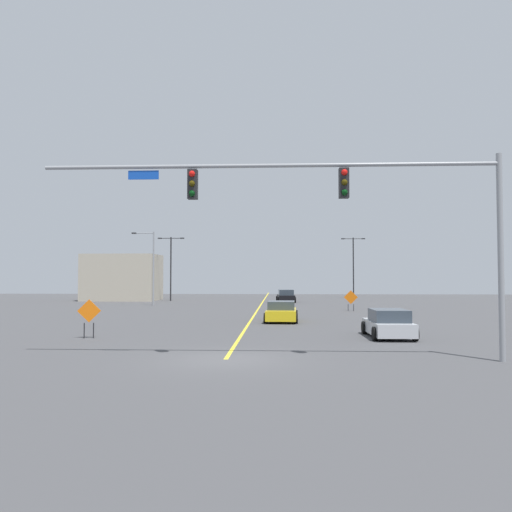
{
  "coord_description": "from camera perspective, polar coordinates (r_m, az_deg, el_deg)",
  "views": [
    {
      "loc": [
        1.88,
        -17.67,
        2.91
      ],
      "look_at": [
        -0.46,
        32.79,
        4.93
      ],
      "focal_mm": 35.42,
      "sensor_mm": 36.0,
      "label": 1
    }
  ],
  "objects": [
    {
      "name": "traffic_signal_assembly",
      "position": [
        17.98,
        9.33,
        6.26
      ],
      "size": [
        16.11,
        0.44,
        7.16
      ],
      "color": "gray",
      "rests_on": "ground"
    },
    {
      "name": "car_silver_distant",
      "position": [
        24.96,
        14.73,
        -7.44
      ],
      "size": [
        2.03,
        3.89,
        1.34
      ],
      "color": "#B7BABF",
      "rests_on": "ground"
    },
    {
      "name": "road_centre_stripe",
      "position": [
        53.39,
        0.63,
        -5.41
      ],
      "size": [
        0.16,
        71.22,
        0.01
      ],
      "color": "yellow",
      "rests_on": "ground"
    },
    {
      "name": "car_black_near",
      "position": [
        56.75,
        3.38,
        -4.56
      ],
      "size": [
        2.21,
        4.49,
        1.41
      ],
      "color": "black",
      "rests_on": "ground"
    },
    {
      "name": "street_lamp_near_left",
      "position": [
        60.39,
        -9.59,
        -0.77
      ],
      "size": [
        3.13,
        0.24,
        7.54
      ],
      "color": "black",
      "rests_on": "ground"
    },
    {
      "name": "street_lamp_mid_left",
      "position": [
        51.52,
        -11.71,
        -0.88
      ],
      "size": [
        2.31,
        0.24,
        7.37
      ],
      "color": "gray",
      "rests_on": "ground"
    },
    {
      "name": "roadside_building_west",
      "position": [
        62.65,
        -14.84,
        -2.36
      ],
      "size": [
        8.51,
        5.86,
        5.5
      ],
      "color": "#B2A893",
      "rests_on": "ground"
    },
    {
      "name": "construction_sign_right_shoulder",
      "position": [
        25.1,
        -18.33,
        -6.18
      ],
      "size": [
        1.07,
        0.26,
        1.82
      ],
      "color": "orange",
      "rests_on": "ground"
    },
    {
      "name": "construction_sign_median_near",
      "position": [
        42.92,
        10.66,
        -4.71
      ],
      "size": [
        1.14,
        0.23,
        1.73
      ],
      "color": "orange",
      "rests_on": "ground"
    },
    {
      "name": "car_yellow_approaching",
      "position": [
        32.6,
        2.88,
        -6.34
      ],
      "size": [
        2.2,
        4.25,
        1.31
      ],
      "color": "gold",
      "rests_on": "ground"
    },
    {
      "name": "street_lamp_far_right",
      "position": [
        67.95,
        10.94,
        -0.72
      ],
      "size": [
        3.13,
        0.24,
        8.02
      ],
      "color": "black",
      "rests_on": "ground"
    },
    {
      "name": "ground",
      "position": [
        18.0,
        -3.45,
        -11.59
      ],
      "size": [
        128.19,
        128.19,
        0.0
      ],
      "primitive_type": "plane",
      "color": "#444447"
    }
  ]
}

